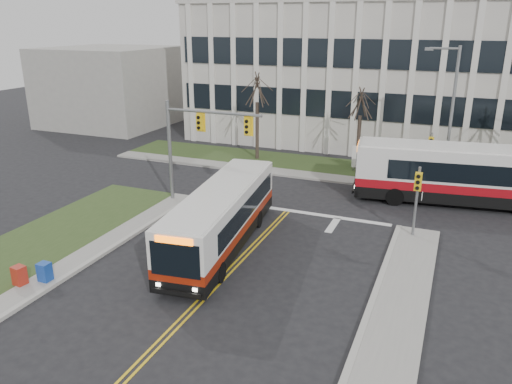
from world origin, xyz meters
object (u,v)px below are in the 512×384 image
Objects in this scene: streetlight at (449,110)px; newspaper_box_red at (20,277)px; bus_cross at (468,177)px; directory_sign at (362,158)px; bus_main at (222,218)px; newspaper_box_blue at (45,273)px.

streetlight is 26.38m from newspaper_box_red.
bus_cross reaches higher than newspaper_box_red.
streetlight is at bearing 61.72° from newspaper_box_red.
bus_cross is at bearing 54.83° from newspaper_box_red.
bus_main reaches higher than directory_sign.
newspaper_box_blue is (-14.83, -20.12, -4.72)m from streetlight.
newspaper_box_blue is (-16.42, -17.28, -1.28)m from bus_cross.
newspaper_box_red is (-15.58, -20.76, -4.72)m from streetlight.
newspaper_box_blue is (-5.33, -6.26, -1.00)m from bus_main.
directory_sign is at bearing 66.83° from newspaper_box_blue.
streetlight reaches higher than newspaper_box_red.
streetlight is 25.43m from newspaper_box_blue.
directory_sign reaches higher than newspaper_box_red.
streetlight is 9.68× the size of newspaper_box_red.
newspaper_box_red is at bearing -139.26° from newspaper_box_blue.
bus_cross is 24.85m from newspaper_box_red.
bus_main is 11.62× the size of newspaper_box_blue.
streetlight is at bearing 53.90° from newspaper_box_blue.
newspaper_box_blue is at bearing -51.16° from bus_cross.
bus_main is at bearing -52.80° from bus_cross.
streetlight is 17.21m from bus_main.
bus_main is 9.25m from newspaper_box_red.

